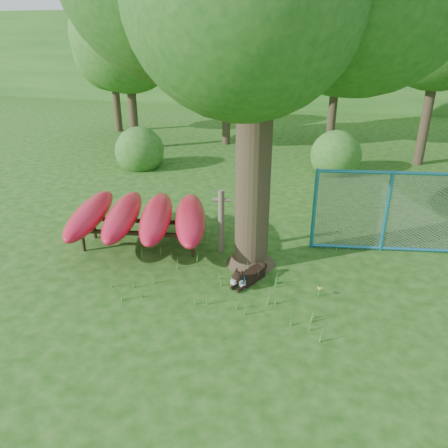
# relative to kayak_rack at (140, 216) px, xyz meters

# --- Properties ---
(ground) EXTENTS (80.00, 80.00, 0.00)m
(ground) POSITION_rel_kayak_rack_xyz_m (1.92, -1.51, -0.78)
(ground) COLOR #18440D
(ground) RESTS_ON ground
(wooden_post) EXTENTS (0.41, 0.17, 1.49)m
(wooden_post) POSITION_rel_kayak_rack_xyz_m (1.86, 0.35, 0.01)
(wooden_post) COLOR #615849
(wooden_post) RESTS_ON ground
(kayak_rack) EXTENTS (3.88, 3.47, 1.03)m
(kayak_rack) POSITION_rel_kayak_rack_xyz_m (0.00, 0.00, 0.00)
(kayak_rack) COLOR black
(kayak_rack) RESTS_ON ground
(husky_dog) EXTENTS (0.59, 0.98, 0.47)m
(husky_dog) POSITION_rel_kayak_rack_xyz_m (2.78, -0.88, -0.62)
(husky_dog) COLOR black
(husky_dog) RESTS_ON ground
(fence_section) EXTENTS (3.24, 0.75, 3.21)m
(fence_section) POSITION_rel_kayak_rack_xyz_m (5.40, 1.47, 0.18)
(fence_section) COLOR teal
(fence_section) RESTS_ON ground
(wildflower_clump) EXTENTS (0.10, 0.10, 0.21)m
(wildflower_clump) POSITION_rel_kayak_rack_xyz_m (4.22, -0.92, -0.61)
(wildflower_clump) COLOR #3F872C
(wildflower_clump) RESTS_ON ground
(bg_tree_a) EXTENTS (4.40, 4.40, 6.70)m
(bg_tree_a) POSITION_rel_kayak_rack_xyz_m (-4.58, 8.49, 3.70)
(bg_tree_a) COLOR #33281C
(bg_tree_a) RESTS_ON ground
(bg_tree_b) EXTENTS (5.20, 5.20, 8.22)m
(bg_tree_b) POSITION_rel_kayak_rack_xyz_m (-1.08, 10.49, 4.83)
(bg_tree_b) COLOR #33281C
(bg_tree_b) RESTS_ON ground
(bg_tree_c) EXTENTS (4.00, 4.00, 6.12)m
(bg_tree_c) POSITION_rel_kayak_rack_xyz_m (3.42, 11.49, 3.32)
(bg_tree_c) COLOR #33281C
(bg_tree_c) RESTS_ON ground
(bg_tree_d) EXTENTS (4.80, 4.80, 7.50)m
(bg_tree_d) POSITION_rel_kayak_rack_xyz_m (6.92, 9.49, 4.30)
(bg_tree_d) COLOR #33281C
(bg_tree_d) RESTS_ON ground
(bg_tree_f) EXTENTS (3.60, 3.60, 5.55)m
(bg_tree_f) POSITION_rel_kayak_rack_xyz_m (-7.08, 11.49, 2.95)
(bg_tree_f) COLOR #33281C
(bg_tree_f) RESTS_ON ground
(shrub_left) EXTENTS (1.80, 1.80, 1.80)m
(shrub_left) POSITION_rel_kayak_rack_xyz_m (-3.08, 5.99, -0.78)
(shrub_left) COLOR #29601F
(shrub_left) RESTS_ON ground
(shrub_mid) EXTENTS (1.80, 1.80, 1.80)m
(shrub_mid) POSITION_rel_kayak_rack_xyz_m (3.92, 7.49, -0.78)
(shrub_mid) COLOR #29601F
(shrub_mid) RESTS_ON ground
(wooded_hillside) EXTENTS (80.00, 12.00, 6.00)m
(wooded_hillside) POSITION_rel_kayak_rack_xyz_m (1.92, 26.49, 2.22)
(wooded_hillside) COLOR #29601F
(wooded_hillside) RESTS_ON ground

